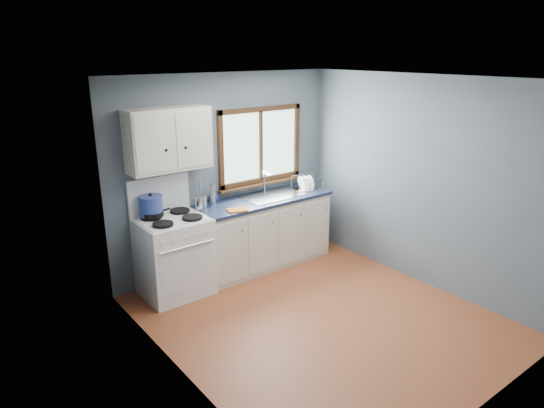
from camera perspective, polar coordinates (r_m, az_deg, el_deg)
floor at (r=5.39m, az=5.59°, el=-13.25°), size 3.20×3.60×0.02m
ceiling at (r=4.63m, az=6.55°, el=14.56°), size 3.20×3.60×0.02m
wall_back at (r=6.24m, az=-5.49°, el=3.67°), size 3.20×0.02×2.50m
wall_front at (r=3.86m, az=24.98°, el=-7.00°), size 3.20×0.02×2.50m
wall_left at (r=3.99m, az=-11.05°, el=-4.82°), size 0.02×3.60×2.50m
wall_right at (r=6.05m, az=17.16°, el=2.51°), size 0.02×3.60×2.50m
gas_range at (r=5.77m, az=-11.47°, el=-5.76°), size 0.76×0.69×1.36m
base_cabinets at (r=6.44m, az=-1.08°, el=-3.66°), size 1.85×0.60×0.88m
countertop at (r=6.28m, az=-1.10°, el=0.51°), size 1.89×0.64×0.04m
sink at (r=6.39m, az=0.19°, el=0.46°), size 0.84×0.46×0.44m
window at (r=6.46m, az=-1.34°, el=6.27°), size 1.36×0.10×1.03m
upper_cabinets at (r=5.57m, az=-12.08°, el=7.44°), size 0.95×0.35×0.70m
skillet at (r=5.64m, az=-13.84°, el=-1.13°), size 0.40×0.30×0.05m
stockpot at (r=5.63m, az=-14.04°, el=-0.18°), size 0.29×0.29×0.27m
utensil_crock at (r=5.88m, az=-8.36°, el=0.22°), size 0.15×0.15×0.42m
thermos at (r=5.98m, az=-7.02°, el=1.14°), size 0.09×0.09×0.29m
soap_bottle at (r=6.08m, az=-6.88°, el=1.39°), size 0.14×0.14×0.28m
dish_towel at (r=5.80m, az=-4.16°, el=-0.71°), size 0.27×0.22×0.02m
dish_rack at (r=6.68m, az=4.10°, el=2.17°), size 0.42×0.35×0.19m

